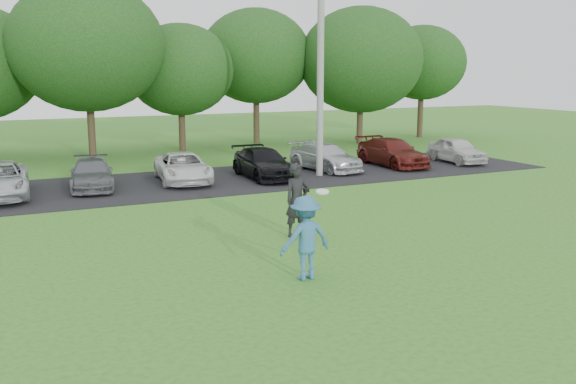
% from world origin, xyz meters
% --- Properties ---
extents(ground, '(100.00, 100.00, 0.00)m').
position_xyz_m(ground, '(0.00, 0.00, 0.00)').
color(ground, '#2B6F1F').
rests_on(ground, ground).
extents(parking_lot, '(32.00, 6.50, 0.03)m').
position_xyz_m(parking_lot, '(0.00, 13.00, 0.01)').
color(parking_lot, black).
rests_on(parking_lot, ground).
extents(utility_pole, '(0.28, 0.28, 9.08)m').
position_xyz_m(utility_pole, '(5.67, 12.22, 4.54)').
color(utility_pole, gray).
rests_on(utility_pole, ground).
extents(frisbee_player, '(1.20, 0.78, 1.97)m').
position_xyz_m(frisbee_player, '(-0.99, 0.61, 0.90)').
color(frisbee_player, teal).
rests_on(frisbee_player, ground).
extents(camera_bystander, '(0.77, 0.57, 1.96)m').
position_xyz_m(camera_bystander, '(0.44, 3.85, 0.98)').
color(camera_bystander, black).
rests_on(camera_bystander, ground).
extents(parked_cars, '(28.21, 4.83, 1.23)m').
position_xyz_m(parked_cars, '(0.55, 13.01, 0.61)').
color(parked_cars, black).
rests_on(parked_cars, parking_lot).
extents(tree_row, '(42.39, 9.85, 8.64)m').
position_xyz_m(tree_row, '(1.51, 22.76, 4.91)').
color(tree_row, '#38281C').
rests_on(tree_row, ground).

